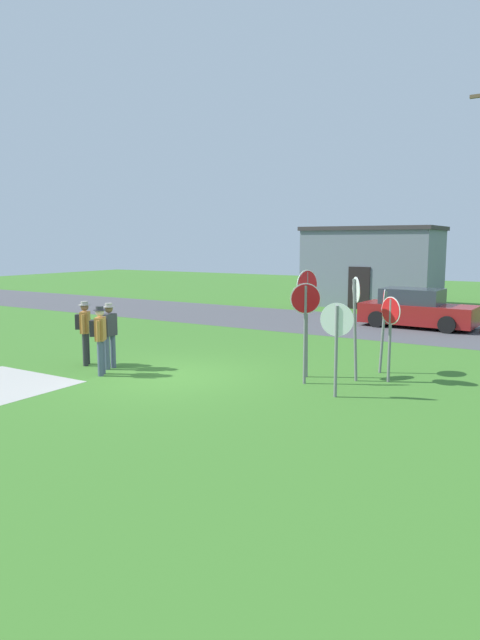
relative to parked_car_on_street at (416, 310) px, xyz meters
The scene contains 14 objects.
ground_plane 11.95m from the parked_car_on_street, 105.27° to the right, with size 80.00×80.00×0.00m, color #3D7528.
street_asphalt 3.28m from the parked_car_on_street, 168.60° to the right, with size 60.00×6.40×0.01m, color #4C4C51.
concrete_path 15.40m from the parked_car_on_street, 113.23° to the right, with size 3.20×2.40×0.01m, color #ADAAA3.
building_background 7.76m from the parked_car_on_street, 121.38° to the left, with size 6.73×4.12×4.09m.
parked_car_on_street is the anchor object (origin of this frame).
stop_sign_tallest 10.42m from the parked_car_on_street, 89.74° to the right, with size 0.59×0.44×2.37m.
stop_sign_leaning_left 8.48m from the parked_car_on_street, 81.44° to the right, with size 0.23×0.71×2.14m.
stop_sign_rear_right 9.63m from the parked_car_on_street, 84.29° to the right, with size 0.39×0.52×2.50m.
stop_sign_nearest 11.17m from the parked_car_on_street, 84.29° to the right, with size 0.71×0.16×2.04m.
stop_sign_rear_left 9.82m from the parked_car_on_street, 91.22° to the right, with size 0.23×0.72×2.65m.
stop_sign_far_back 9.38m from the parked_car_on_street, 79.59° to the right, with size 0.55×0.37×2.04m.
person_holding_notes 12.64m from the parked_car_on_street, 113.23° to the right, with size 0.31×0.57×1.74m.
person_with_sunhat 13.13m from the parked_car_on_street, 110.89° to the right, with size 0.46×0.49×1.74m.
person_in_teal 13.04m from the parked_car_on_street, 116.77° to the right, with size 0.46×0.49×1.74m.
Camera 1 is at (8.65, -10.67, 3.31)m, focal length 31.56 mm.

